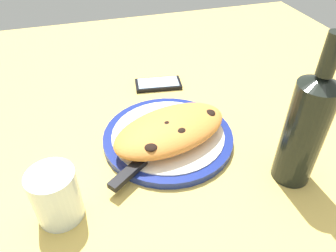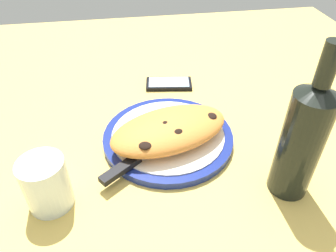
# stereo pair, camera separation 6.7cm
# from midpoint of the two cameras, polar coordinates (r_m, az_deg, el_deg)

# --- Properties ---
(ground_plane) EXTENTS (1.50, 1.50, 0.03)m
(ground_plane) POSITION_cam_midpoint_polar(r_m,az_deg,el_deg) (0.70, -2.72, -3.54)
(ground_plane) COLOR #DBB756
(plate) EXTENTS (0.28, 0.28, 0.02)m
(plate) POSITION_cam_midpoint_polar(r_m,az_deg,el_deg) (0.69, -2.78, -2.05)
(plate) COLOR navy
(plate) RESTS_ON ground_plane
(calzone) EXTENTS (0.28, 0.20, 0.05)m
(calzone) POSITION_cam_midpoint_polar(r_m,az_deg,el_deg) (0.65, -2.20, -0.68)
(calzone) COLOR orange
(calzone) RESTS_ON plate
(fork) EXTENTS (0.17, 0.05, 0.00)m
(fork) POSITION_cam_midpoint_polar(r_m,az_deg,el_deg) (0.72, -5.76, 1.03)
(fork) COLOR silver
(fork) RESTS_ON plate
(knife) EXTENTS (0.19, 0.15, 0.01)m
(knife) POSITION_cam_midpoint_polar(r_m,az_deg,el_deg) (0.61, -8.16, -6.74)
(knife) COLOR silver
(knife) RESTS_ON plate
(smartphone) EXTENTS (0.13, 0.08, 0.01)m
(smartphone) POSITION_cam_midpoint_polar(r_m,az_deg,el_deg) (0.87, -3.96, 7.41)
(smartphone) COLOR black
(smartphone) RESTS_ON ground_plane
(water_glass) EXTENTS (0.08, 0.08, 0.10)m
(water_glass) POSITION_cam_midpoint_polar(r_m,az_deg,el_deg) (0.57, -22.51, -11.90)
(water_glass) COLOR silver
(water_glass) RESTS_ON ground_plane
(wine_bottle) EXTENTS (0.07, 0.07, 0.28)m
(wine_bottle) POSITION_cam_midpoint_polar(r_m,az_deg,el_deg) (0.58, 20.31, -0.54)
(wine_bottle) COLOR black
(wine_bottle) RESTS_ON ground_plane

